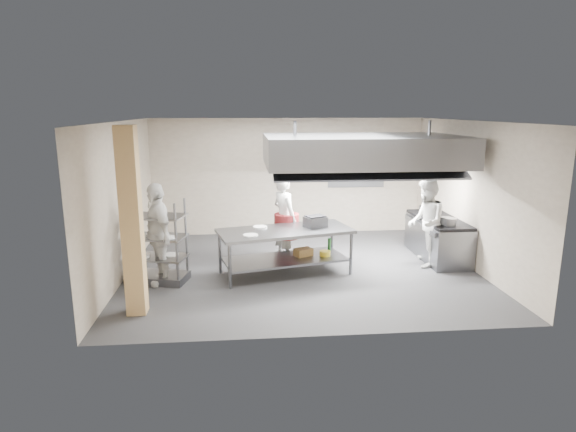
{
  "coord_description": "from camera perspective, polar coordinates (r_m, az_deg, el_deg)",
  "views": [
    {
      "loc": [
        -1.14,
        -9.38,
        3.24
      ],
      "look_at": [
        -0.26,
        0.2,
        1.08
      ],
      "focal_mm": 30.0,
      "sensor_mm": 36.0,
      "label": 1
    }
  ],
  "objects": [
    {
      "name": "wall_shelf",
      "position": [
        12.68,
        8.23,
        4.63
      ],
      "size": [
        1.5,
        0.28,
        0.04
      ],
      "primitive_type": "cube",
      "color": "slate",
      "rests_on": "wall_back"
    },
    {
      "name": "chef_plating",
      "position": [
        9.27,
        -15.19,
        -2.05
      ],
      "size": [
        0.91,
        1.22,
        1.92
      ],
      "primitive_type": "imported",
      "rotation": [
        0.0,
        0.0,
        -1.12
      ],
      "color": "white",
      "rests_on": "floor"
    },
    {
      "name": "column",
      "position": [
        7.88,
        -18.04,
        -0.76
      ],
      "size": [
        0.3,
        0.3,
        3.0
      ],
      "primitive_type": "cube",
      "color": "#DBB070",
      "rests_on": "floor"
    },
    {
      "name": "wall_left",
      "position": [
        9.82,
        -19.08,
        1.74
      ],
      "size": [
        0.0,
        6.0,
        6.0
      ],
      "primitive_type": "plane",
      "rotation": [
        1.57,
        0.0,
        1.57
      ],
      "color": "gray",
      "rests_on": "ground"
    },
    {
      "name": "island_worktop",
      "position": [
        9.47,
        -0.34,
        -1.79
      ],
      "size": [
        2.79,
        1.68,
        0.06
      ],
      "primitive_type": "cube",
      "rotation": [
        0.0,
        0.0,
        0.24
      ],
      "color": "slate",
      "rests_on": "island"
    },
    {
      "name": "chef_line",
      "position": [
        10.37,
        16.03,
        -0.79
      ],
      "size": [
        0.93,
        1.06,
        1.84
      ],
      "primitive_type": "imported",
      "rotation": [
        0.0,
        0.0,
        -1.87
      ],
      "color": "silver",
      "rests_on": "floor"
    },
    {
      "name": "griddle",
      "position": [
        9.7,
        3.26,
        -0.68
      ],
      "size": [
        0.51,
        0.46,
        0.2
      ],
      "primitive_type": "cube",
      "rotation": [
        0.0,
        0.0,
        0.43
      ],
      "color": "slate",
      "rests_on": "island_worktop"
    },
    {
      "name": "pass_rack",
      "position": [
        9.39,
        -15.27,
        -2.91
      ],
      "size": [
        1.17,
        0.84,
        1.59
      ],
      "primitive_type": null,
      "rotation": [
        0.0,
        0.0,
        -0.23
      ],
      "color": "slate",
      "rests_on": "floor"
    },
    {
      "name": "stockpot",
      "position": [
        10.41,
        18.2,
        -0.55
      ],
      "size": [
        0.23,
        0.23,
        0.16
      ],
      "primitive_type": "cylinder",
      "color": "gray",
      "rests_on": "range_top"
    },
    {
      "name": "hood_strip_b",
      "position": [
        10.39,
        13.59,
        5.88
      ],
      "size": [
        1.6,
        0.12,
        0.04
      ],
      "primitive_type": "cube",
      "color": "white",
      "rests_on": "exhaust_hood"
    },
    {
      "name": "cooking_range",
      "position": [
        11.1,
        17.3,
        -2.66
      ],
      "size": [
        0.8,
        2.0,
        0.84
      ],
      "primitive_type": "cube",
      "color": "gray",
      "rests_on": "floor"
    },
    {
      "name": "chef_head",
      "position": [
        10.26,
        -0.43,
        -0.29
      ],
      "size": [
        0.73,
        0.82,
        1.89
      ],
      "primitive_type": "imported",
      "rotation": [
        0.0,
        0.0,
        2.09
      ],
      "color": "white",
      "rests_on": "floor"
    },
    {
      "name": "exhaust_hood",
      "position": [
        10.11,
        8.81,
        7.73
      ],
      "size": [
        4.0,
        2.5,
        0.6
      ],
      "primitive_type": "cube",
      "color": "slate",
      "rests_on": "ceiling"
    },
    {
      "name": "ceiling",
      "position": [
        9.45,
        1.71,
        11.18
      ],
      "size": [
        7.0,
        7.0,
        0.0
      ],
      "primitive_type": "plane",
      "rotation": [
        3.14,
        0.0,
        0.0
      ],
      "color": "silver",
      "rests_on": "wall_back"
    },
    {
      "name": "island",
      "position": [
        9.58,
        -0.34,
        -4.25
      ],
      "size": [
        2.79,
        1.68,
        0.91
      ],
      "primitive_type": null,
      "rotation": [
        0.0,
        0.0,
        0.24
      ],
      "color": "gray",
      "rests_on": "floor"
    },
    {
      "name": "hood_strip_a",
      "position": [
        9.96,
        3.69,
        5.93
      ],
      "size": [
        1.6,
        0.12,
        0.04
      ],
      "primitive_type": "cube",
      "color": "white",
      "rests_on": "exhaust_hood"
    },
    {
      "name": "floor",
      "position": [
        9.98,
        1.59,
        -6.3
      ],
      "size": [
        7.0,
        7.0,
        0.0
      ],
      "primitive_type": "plane",
      "color": "#2A2A2C",
      "rests_on": "ground"
    },
    {
      "name": "wall_right",
      "position": [
        10.6,
        20.8,
        2.37
      ],
      "size": [
        0.0,
        6.0,
        6.0
      ],
      "primitive_type": "plane",
      "rotation": [
        1.57,
        0.0,
        -1.57
      ],
      "color": "gray",
      "rests_on": "ground"
    },
    {
      "name": "plate_stack",
      "position": [
        9.47,
        -15.17,
        -4.55
      ],
      "size": [
        0.28,
        0.28,
        0.05
      ],
      "primitive_type": "cylinder",
      "color": "white",
      "rests_on": "pass_rack"
    },
    {
      "name": "range_top",
      "position": [
        11.0,
        17.45,
        -0.4
      ],
      "size": [
        0.78,
        1.96,
        0.06
      ],
      "primitive_type": "cube",
      "color": "black",
      "rests_on": "cooking_range"
    },
    {
      "name": "island_undershelf",
      "position": [
        9.63,
        -0.34,
        -5.14
      ],
      "size": [
        2.56,
        1.52,
        0.04
      ],
      "primitive_type": "cube",
      "rotation": [
        0.0,
        0.0,
        0.24
      ],
      "color": "slate",
      "rests_on": "island"
    },
    {
      "name": "wicker_basket",
      "position": [
        9.77,
        1.83,
        -4.29
      ],
      "size": [
        0.41,
        0.36,
        0.15
      ],
      "primitive_type": "cube",
      "rotation": [
        0.0,
        0.0,
        0.45
      ],
      "color": "brown",
      "rests_on": "island_undershelf"
    },
    {
      "name": "wall_back",
      "position": [
        12.55,
        0.01,
        4.67
      ],
      "size": [
        7.0,
        0.0,
        7.0
      ],
      "primitive_type": "plane",
      "rotation": [
        1.57,
        0.0,
        0.0
      ],
      "color": "gray",
      "rests_on": "ground"
    }
  ]
}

